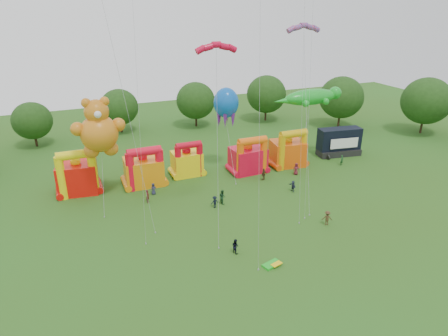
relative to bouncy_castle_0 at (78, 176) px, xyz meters
name	(u,v)px	position (x,y,z in m)	size (l,w,h in m)	color
ground	(299,285)	(18.22, -29.46, -2.59)	(160.00, 160.00, 0.00)	#325317
tree_ring	(290,229)	(17.07, -28.86, 3.67)	(120.51, 122.58, 12.07)	#352314
bouncy_castle_0	(78,176)	(0.00, 0.00, 0.00)	(5.90, 4.99, 6.83)	red
bouncy_castle_1	(144,170)	(9.23, -0.94, -0.19)	(5.66, 4.62, 6.32)	orange
bouncy_castle_2	(187,162)	(16.23, 0.06, -0.35)	(4.44, 3.57, 5.81)	yellow
bouncy_castle_3	(249,158)	(25.64, -2.47, -0.23)	(5.42, 4.44, 6.21)	red
bouncy_castle_4	(288,151)	(32.90, -2.49, -0.13)	(5.79, 4.90, 6.48)	#EC540C
stage_trailer	(339,142)	(43.76, -1.65, -0.22)	(7.88, 3.92, 4.92)	black
teddy_bear_kite	(100,142)	(3.32, -3.52, 5.72)	(7.00, 8.51, 14.21)	orange
gecko_kite	(307,118)	(36.42, -1.91, 5.02)	(12.71, 5.27, 12.28)	#169D22
octopus_kite	(228,128)	(22.81, -0.88, 4.66)	(3.93, 8.97, 13.24)	#0C52B4
parafoil_kites	(236,120)	(18.22, -13.97, 9.93)	(30.56, 12.80, 32.07)	red
diamond_kites	(259,84)	(19.38, -17.29, 14.68)	(22.41, 15.68, 40.60)	red
folded_kite_bundle	(272,264)	(17.29, -25.71, -2.45)	(2.19, 1.50, 0.31)	green
spectator_0	(153,189)	(9.67, -4.71, -1.73)	(0.83, 0.54, 1.71)	#292A44
spectator_1	(148,196)	(8.40, -6.84, -1.65)	(0.68, 0.45, 1.88)	#501917
spectator_2	(222,197)	(17.68, -10.94, -1.59)	(0.96, 0.75, 1.98)	#194021
spectator_3	(215,202)	(16.29, -11.66, -1.76)	(1.07, 0.61, 1.66)	black
spectator_4	(264,174)	(26.40, -6.30, -1.64)	(1.11, 0.46, 1.90)	#46351C
spectator_5	(293,186)	(28.47, -11.38, -1.76)	(1.53, 0.49, 1.65)	#272C41
spectator_6	(296,169)	(32.11, -6.38, -1.62)	(0.94, 0.61, 1.93)	maroon
spectator_7	(342,160)	(41.27, -5.93, -1.71)	(0.64, 0.42, 1.75)	#1D4821
spectator_8	(235,246)	(14.63, -22.15, -1.73)	(0.83, 0.65, 1.72)	black
spectator_9	(327,218)	(27.41, -21.03, -1.63)	(1.23, 0.71, 1.91)	#46321C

